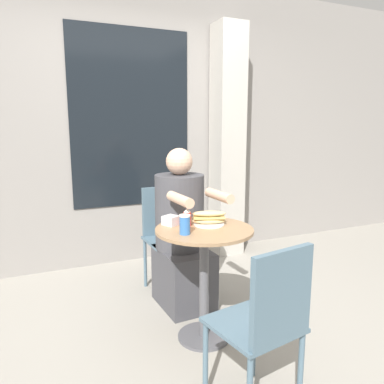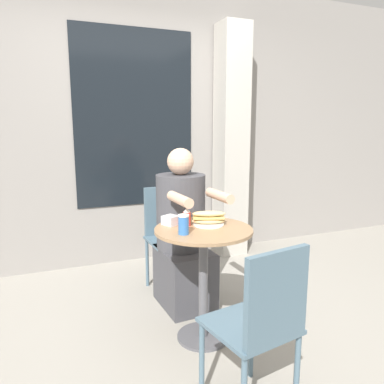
{
  "view_description": "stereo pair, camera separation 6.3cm",
  "coord_description": "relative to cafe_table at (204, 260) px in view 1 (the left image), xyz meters",
  "views": [
    {
      "loc": [
        -0.99,
        -2.05,
        1.4
      ],
      "look_at": [
        0.0,
        0.19,
        0.95
      ],
      "focal_mm": 35.0,
      "sensor_mm": 36.0,
      "label": 1
    },
    {
      "loc": [
        -0.93,
        -2.07,
        1.4
      ],
      "look_at": [
        0.0,
        0.19,
        0.95
      ],
      "focal_mm": 35.0,
      "sensor_mm": 36.0,
      "label": 2
    }
  ],
  "objects": [
    {
      "name": "lattice_pillar",
      "position": [
        0.96,
        1.45,
        0.66
      ],
      "size": [
        0.29,
        0.29,
        2.4
      ],
      "color": "#B2ADA3",
      "rests_on": "ground_plane"
    },
    {
      "name": "drink_cup",
      "position": [
        -0.16,
        -0.07,
        0.27
      ],
      "size": [
        0.07,
        0.07,
        0.12
      ],
      "color": "#336BB7",
      "rests_on": "cafe_table"
    },
    {
      "name": "cafe_table",
      "position": [
        0.0,
        0.0,
        0.0
      ],
      "size": [
        0.62,
        0.62,
        0.75
      ],
      "color": "#997551",
      "rests_on": "ground_plane"
    },
    {
      "name": "ground_plane",
      "position": [
        0.0,
        0.0,
        -0.54
      ],
      "size": [
        8.0,
        8.0,
        0.0
      ],
      "primitive_type": "plane",
      "color": "gray"
    },
    {
      "name": "storefront_wall",
      "position": [
        -0.0,
        1.65,
        0.86
      ],
      "size": [
        8.0,
        0.09,
        2.8
      ],
      "color": "gray",
      "rests_on": "ground_plane"
    },
    {
      "name": "sandwich_on_plate",
      "position": [
        0.06,
        0.06,
        0.25
      ],
      "size": [
        0.23,
        0.2,
        0.09
      ],
      "rotation": [
        0.0,
        0.0,
        -0.35
      ],
      "color": "white",
      "rests_on": "cafe_table"
    },
    {
      "name": "condiment_bottle",
      "position": [
        -0.07,
        0.1,
        0.27
      ],
      "size": [
        0.05,
        0.05,
        0.12
      ],
      "color": "red",
      "rests_on": "cafe_table"
    },
    {
      "name": "diner_chair",
      "position": [
        0.05,
        0.86,
        -0.02
      ],
      "size": [
        0.4,
        0.4,
        0.87
      ],
      "rotation": [
        0.0,
        0.0,
        3.19
      ],
      "color": "slate",
      "rests_on": "ground_plane"
    },
    {
      "name": "napkin_box",
      "position": [
        -0.16,
        0.16,
        0.24
      ],
      "size": [
        0.12,
        0.12,
        0.06
      ],
      "rotation": [
        0.0,
        0.0,
        0.49
      ],
      "color": "silver",
      "rests_on": "cafe_table"
    },
    {
      "name": "empty_chair_across",
      "position": [
        -0.03,
        -0.73,
        -0.02
      ],
      "size": [
        0.44,
        0.44,
        0.87
      ],
      "rotation": [
        0.0,
        0.0,
        0.17
      ],
      "color": "slate",
      "rests_on": "ground_plane"
    },
    {
      "name": "seated_diner",
      "position": [
        0.05,
        0.51,
        -0.02
      ],
      "size": [
        0.4,
        0.68,
        1.22
      ],
      "rotation": [
        0.0,
        0.0,
        3.19
      ],
      "color": "#424247",
      "rests_on": "ground_plane"
    }
  ]
}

